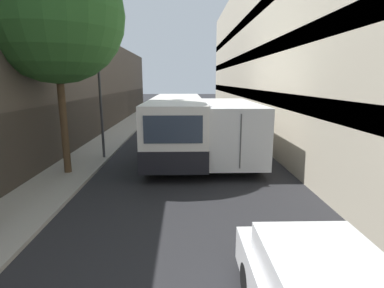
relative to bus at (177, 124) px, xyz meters
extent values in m
plane|color=#232326|center=(0.47, -2.39, -1.55)|extent=(150.00, 150.00, 0.00)
cube|color=#9E998E|center=(-4.39, -2.39, -1.49)|extent=(2.17, 60.00, 0.12)
cube|color=#51473D|center=(-6.68, -2.39, 1.89)|extent=(2.40, 60.00, 6.89)
cube|color=black|center=(-6.02, -2.39, -0.17)|extent=(1.08, 60.00, 2.76)
cube|color=#A89E89|center=(6.05, -2.39, 4.24)|extent=(2.40, 60.00, 11.59)
cube|color=#333D47|center=(5.39, -2.39, 1.35)|extent=(1.08, 60.00, 0.70)
cube|color=#333D47|center=(5.39, -2.39, 3.89)|extent=(1.08, 60.00, 0.70)
cube|color=silver|center=(2.37, -11.99, -0.38)|extent=(1.64, 2.29, 0.52)
cylinder|color=black|center=(1.51, -10.84, -1.25)|extent=(0.16, 0.60, 0.60)
cylinder|color=black|center=(3.23, -10.84, -1.25)|extent=(0.16, 0.60, 0.60)
cube|color=silver|center=(0.00, 0.00, 0.11)|extent=(2.55, 10.21, 2.48)
cube|color=black|center=(0.00, 0.00, -0.69)|extent=(2.58, 10.23, 0.87)
cube|color=#2D3847|center=(0.00, 0.00, 0.49)|extent=(2.59, 9.39, 0.79)
cube|color=#2D3847|center=(0.00, -5.11, 0.55)|extent=(2.09, 0.04, 0.99)
cylinder|color=black|center=(-1.12, 3.17, -1.05)|extent=(0.24, 1.00, 1.00)
cylinder|color=black|center=(1.12, 3.17, -1.05)|extent=(0.24, 1.00, 1.00)
cylinder|color=black|center=(-1.12, -3.16, -1.05)|extent=(0.24, 1.00, 1.00)
cylinder|color=black|center=(1.12, -3.16, -1.05)|extent=(0.24, 1.00, 1.00)
cube|color=silver|center=(2.45, 2.75, -0.21)|extent=(2.32, 2.48, 1.87)
cube|color=silver|center=(2.45, -1.67, 0.05)|extent=(2.42, 6.37, 2.39)
cube|color=#4C4C4C|center=(2.45, -4.86, 0.05)|extent=(0.05, 0.02, 2.04)
cylinder|color=black|center=(1.36, 2.75, -1.07)|extent=(0.22, 0.96, 0.96)
cylinder|color=black|center=(3.54, 2.75, -1.07)|extent=(0.22, 0.96, 0.96)
cylinder|color=black|center=(1.36, -3.42, -1.07)|extent=(0.22, 0.96, 0.96)
cylinder|color=black|center=(3.54, -3.42, -1.07)|extent=(0.22, 0.96, 0.96)
cylinder|color=#38383D|center=(-3.56, -1.20, 2.29)|extent=(0.12, 0.12, 7.45)
cylinder|color=#4C3823|center=(-4.39, -3.61, 0.72)|extent=(0.28, 0.28, 4.31)
sphere|color=#285623|center=(-4.39, -3.61, 4.69)|extent=(5.17, 5.17, 5.17)
camera|label=1|loc=(0.41, -15.53, 2.24)|focal=28.00mm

